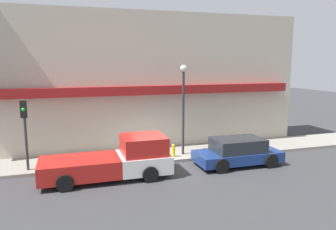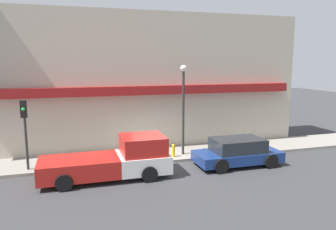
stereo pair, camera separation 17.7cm
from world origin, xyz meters
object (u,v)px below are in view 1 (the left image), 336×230
(pickup_truck, at_px, (115,160))
(fire_hydrant, at_px, (173,151))
(parked_car, at_px, (238,152))
(street_lamp, at_px, (183,98))
(traffic_light, at_px, (25,122))

(pickup_truck, distance_m, fire_hydrant, 3.86)
(parked_car, height_order, fire_hydrant, parked_car)
(pickup_truck, distance_m, street_lamp, 5.21)
(parked_car, relative_size, fire_hydrant, 6.27)
(parked_car, distance_m, traffic_light, 10.37)
(parked_car, xyz_separation_m, traffic_light, (-10.07, 1.76, 1.77))
(pickup_truck, xyz_separation_m, parked_car, (6.21, -0.00, -0.13))
(fire_hydrant, bearing_deg, traffic_light, -179.39)
(fire_hydrant, distance_m, street_lamp, 2.86)
(street_lamp, bearing_deg, pickup_truck, -151.72)
(pickup_truck, relative_size, traffic_light, 1.73)
(pickup_truck, relative_size, parked_car, 1.32)
(street_lamp, relative_size, traffic_light, 1.47)
(fire_hydrant, xyz_separation_m, traffic_light, (-7.24, -0.08, 1.96))
(street_lamp, bearing_deg, fire_hydrant, -153.05)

